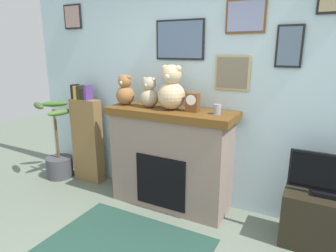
{
  "coord_description": "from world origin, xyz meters",
  "views": [
    {
      "loc": [
        1.06,
        -1.12,
        1.8
      ],
      "look_at": [
        -0.43,
        1.69,
        0.96
      ],
      "focal_mm": 31.14,
      "sensor_mm": 36.0,
      "label": 1
    }
  ],
  "objects_px": {
    "fireplace": "(171,157)",
    "potted_plant": "(58,156)",
    "tv_stand": "(320,221)",
    "mantel_clock": "(193,102)",
    "bookshelf": "(87,138)",
    "television": "(327,176)",
    "teddy_bear_brown": "(149,94)",
    "teddy_bear_tan": "(171,90)",
    "teddy_bear_cream": "(125,91)",
    "candle_jar": "(217,109)"
  },
  "relations": [
    {
      "from": "bookshelf",
      "to": "potted_plant",
      "type": "distance_m",
      "value": 0.57
    },
    {
      "from": "tv_stand",
      "to": "television",
      "type": "bearing_deg",
      "value": -90.0
    },
    {
      "from": "candle_jar",
      "to": "teddy_bear_cream",
      "type": "distance_m",
      "value": 1.14
    },
    {
      "from": "bookshelf",
      "to": "tv_stand",
      "type": "height_order",
      "value": "bookshelf"
    },
    {
      "from": "teddy_bear_cream",
      "to": "bookshelf",
      "type": "bearing_deg",
      "value": 174.75
    },
    {
      "from": "potted_plant",
      "to": "teddy_bear_cream",
      "type": "height_order",
      "value": "teddy_bear_cream"
    },
    {
      "from": "potted_plant",
      "to": "teddy_bear_cream",
      "type": "xyz_separation_m",
      "value": [
        1.17,
        0.06,
        1.01
      ]
    },
    {
      "from": "candle_jar",
      "to": "mantel_clock",
      "type": "distance_m",
      "value": 0.28
    },
    {
      "from": "tv_stand",
      "to": "mantel_clock",
      "type": "bearing_deg",
      "value": 178.57
    },
    {
      "from": "bookshelf",
      "to": "teddy_bear_brown",
      "type": "xyz_separation_m",
      "value": [
        1.05,
        -0.07,
        0.69
      ]
    },
    {
      "from": "television",
      "to": "teddy_bear_cream",
      "type": "xyz_separation_m",
      "value": [
        -2.18,
        0.04,
        0.6
      ]
    },
    {
      "from": "candle_jar",
      "to": "teddy_bear_tan",
      "type": "distance_m",
      "value": 0.55
    },
    {
      "from": "fireplace",
      "to": "teddy_bear_tan",
      "type": "bearing_deg",
      "value": -48.48
    },
    {
      "from": "bookshelf",
      "to": "teddy_bear_cream",
      "type": "relative_size",
      "value": 3.78
    },
    {
      "from": "fireplace",
      "to": "candle_jar",
      "type": "relative_size",
      "value": 14.21
    },
    {
      "from": "potted_plant",
      "to": "candle_jar",
      "type": "height_order",
      "value": "candle_jar"
    },
    {
      "from": "bookshelf",
      "to": "mantel_clock",
      "type": "relative_size",
      "value": 6.76
    },
    {
      "from": "fireplace",
      "to": "mantel_clock",
      "type": "height_order",
      "value": "mantel_clock"
    },
    {
      "from": "mantel_clock",
      "to": "potted_plant",
      "type": "bearing_deg",
      "value": -178.26
    },
    {
      "from": "mantel_clock",
      "to": "teddy_bear_brown",
      "type": "bearing_deg",
      "value": 179.9
    },
    {
      "from": "teddy_bear_brown",
      "to": "bookshelf",
      "type": "bearing_deg",
      "value": 176.4
    },
    {
      "from": "teddy_bear_brown",
      "to": "teddy_bear_cream",
      "type": "bearing_deg",
      "value": -180.0
    },
    {
      "from": "potted_plant",
      "to": "teddy_bear_brown",
      "type": "bearing_deg",
      "value": 2.39
    },
    {
      "from": "teddy_bear_cream",
      "to": "mantel_clock",
      "type": "bearing_deg",
      "value": -0.06
    },
    {
      "from": "fireplace",
      "to": "potted_plant",
      "type": "relative_size",
      "value": 1.32
    },
    {
      "from": "potted_plant",
      "to": "bookshelf",
      "type": "bearing_deg",
      "value": 15.9
    },
    {
      "from": "teddy_bear_cream",
      "to": "teddy_bear_brown",
      "type": "xyz_separation_m",
      "value": [
        0.33,
        0.0,
        -0.01
      ]
    },
    {
      "from": "fireplace",
      "to": "tv_stand",
      "type": "distance_m",
      "value": 1.62
    },
    {
      "from": "fireplace",
      "to": "bookshelf",
      "type": "distance_m",
      "value": 1.32
    },
    {
      "from": "television",
      "to": "teddy_bear_brown",
      "type": "distance_m",
      "value": 1.94
    },
    {
      "from": "teddy_bear_tan",
      "to": "teddy_bear_cream",
      "type": "bearing_deg",
      "value": 179.98
    },
    {
      "from": "bookshelf",
      "to": "teddy_bear_tan",
      "type": "relative_size",
      "value": 2.77
    },
    {
      "from": "fireplace",
      "to": "candle_jar",
      "type": "distance_m",
      "value": 0.82
    },
    {
      "from": "candle_jar",
      "to": "teddy_bear_cream",
      "type": "xyz_separation_m",
      "value": [
        -1.14,
        -0.0,
        0.11
      ]
    },
    {
      "from": "potted_plant",
      "to": "teddy_bear_brown",
      "type": "distance_m",
      "value": 1.81
    },
    {
      "from": "fireplace",
      "to": "teddy_bear_brown",
      "type": "bearing_deg",
      "value": -176.08
    },
    {
      "from": "candle_jar",
      "to": "teddy_bear_cream",
      "type": "relative_size",
      "value": 0.29
    },
    {
      "from": "tv_stand",
      "to": "teddy_bear_tan",
      "type": "relative_size",
      "value": 1.36
    },
    {
      "from": "potted_plant",
      "to": "teddy_bear_tan",
      "type": "height_order",
      "value": "teddy_bear_tan"
    },
    {
      "from": "potted_plant",
      "to": "candle_jar",
      "type": "bearing_deg",
      "value": 1.57
    },
    {
      "from": "tv_stand",
      "to": "mantel_clock",
      "type": "height_order",
      "value": "mantel_clock"
    },
    {
      "from": "television",
      "to": "teddy_bear_tan",
      "type": "distance_m",
      "value": 1.7
    },
    {
      "from": "mantel_clock",
      "to": "fireplace",
      "type": "bearing_deg",
      "value": 175.93
    },
    {
      "from": "bookshelf",
      "to": "tv_stand",
      "type": "distance_m",
      "value": 2.93
    },
    {
      "from": "teddy_bear_cream",
      "to": "teddy_bear_tan",
      "type": "bearing_deg",
      "value": -0.02
    },
    {
      "from": "fireplace",
      "to": "teddy_bear_brown",
      "type": "distance_m",
      "value": 0.77
    },
    {
      "from": "bookshelf",
      "to": "television",
      "type": "bearing_deg",
      "value": -2.0
    },
    {
      "from": "potted_plant",
      "to": "mantel_clock",
      "type": "distance_m",
      "value": 2.25
    },
    {
      "from": "tv_stand",
      "to": "teddy_bear_cream",
      "type": "distance_m",
      "value": 2.42
    },
    {
      "from": "fireplace",
      "to": "teddy_bear_tan",
      "type": "height_order",
      "value": "teddy_bear_tan"
    }
  ]
}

